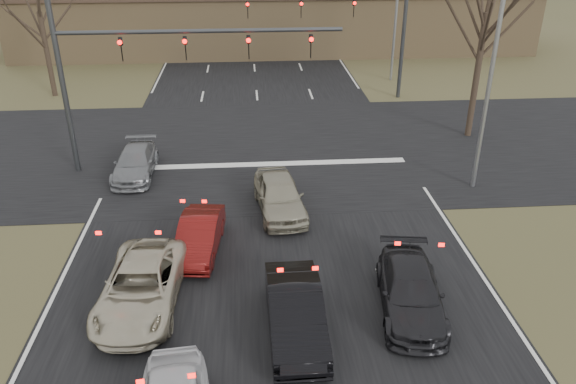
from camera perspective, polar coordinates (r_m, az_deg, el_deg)
name	(u,v)px	position (r m, az deg, el deg)	size (l,w,h in m)	color
ground	(280,364)	(15.53, -0.77, -17.06)	(360.00, 360.00, 0.00)	#454525
road_main	(249,8)	(71.99, -3.97, 18.16)	(14.00, 300.00, 0.02)	black
road_cross	(262,148)	(28.31, -2.71, 4.46)	(200.00, 14.00, 0.02)	black
building	(275,16)	(49.91, -1.29, 17.47)	(42.40, 10.40, 5.30)	#91754E
mast_arm_near	(137,59)	(25.26, -15.06, 12.90)	(12.12, 0.24, 8.00)	#383A3D
mast_arm_far	(359,17)	(35.33, 7.20, 17.25)	(11.12, 0.24, 8.00)	#383A3D
streetlight_right_near	(489,58)	(23.77, 19.77, 12.70)	(2.34, 0.25, 10.00)	gray
car_silver_suv	(141,286)	(17.57, -14.70, -9.25)	(2.24, 4.85, 1.35)	#C0B79B
car_black_hatch	(295,312)	(15.99, 0.76, -12.14)	(1.51, 4.32, 1.42)	black
car_charcoal_sedan	(411,291)	(17.26, 12.35, -9.84)	(1.79, 4.40, 1.28)	black
car_grey_ahead	(135,163)	(26.08, -15.26, 2.89)	(1.69, 4.16, 1.21)	slate
car_red_ahead	(199,236)	(19.78, -9.02, -4.41)	(1.32, 3.78, 1.25)	#5B0E0D
car_silver_ahead	(280,195)	(22.00, -0.87, -0.33)	(1.72, 4.27, 1.46)	#9C967E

